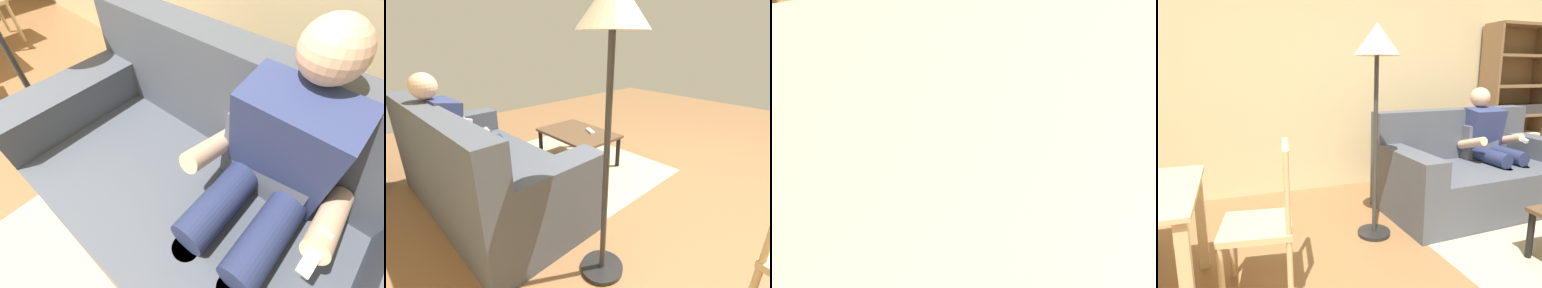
{
  "view_description": "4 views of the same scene",
  "coord_description": "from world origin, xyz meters",
  "views": [
    {
      "loc": [
        1.66,
        1.22,
        1.49
      ],
      "look_at": [
        1.22,
        1.69,
        0.75
      ],
      "focal_mm": 24.31,
      "sensor_mm": 36.0,
      "label": 1
    },
    {
      "loc": [
        -0.89,
        2.52,
        1.46
      ],
      "look_at": [
        1.36,
        0.5,
        0.24
      ],
      "focal_mm": 24.94,
      "sensor_mm": 36.0,
      "label": 2
    },
    {
      "loc": [
        -2.06,
        0.52,
        1.45
      ],
      "look_at": [
        -1.92,
        1.05,
        0.6
      ],
      "focal_mm": 39.81,
      "sensor_mm": 36.0,
      "label": 3
    },
    {
      "loc": [
        -1.07,
        -0.91,
        1.36
      ],
      "look_at": [
        -0.35,
        1.09,
        0.9
      ],
      "focal_mm": 31.04,
      "sensor_mm": 36.0,
      "label": 4
    }
  ],
  "objects": [
    {
      "name": "person_lounging",
      "position": [
        1.49,
        1.82,
        0.63
      ],
      "size": [
        0.6,
        0.86,
        1.2
      ],
      "color": "navy",
      "rests_on": "ground_plane"
    },
    {
      "name": "couch",
      "position": [
        1.22,
        1.76,
        0.35
      ],
      "size": [
        1.93,
        1.05,
        0.98
      ],
      "color": "#474C56",
      "rests_on": "ground_plane"
    }
  ]
}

